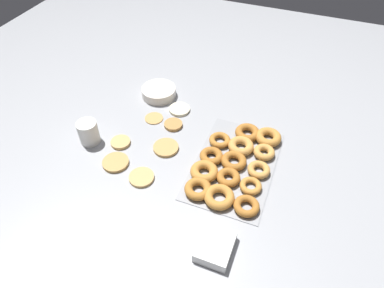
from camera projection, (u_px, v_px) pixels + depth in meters
ground_plane at (179, 145)px, 1.46m from camera, size 3.00×3.00×0.00m
pancake_0 at (179, 109)px, 1.62m from camera, size 0.10×0.10×0.01m
pancake_1 at (173, 125)px, 1.54m from camera, size 0.08×0.08×0.02m
pancake_2 at (116, 162)px, 1.38m from camera, size 0.11×0.11×0.01m
pancake_3 at (142, 177)px, 1.33m from camera, size 0.10×0.10×0.01m
pancake_4 at (166, 148)px, 1.44m from camera, size 0.11×0.11×0.01m
pancake_5 at (121, 142)px, 1.46m from camera, size 0.08×0.08×0.01m
pancake_6 at (154, 118)px, 1.58m from camera, size 0.08×0.08×0.01m
donut_tray at (234, 163)px, 1.36m from camera, size 0.49×0.31×0.04m
batter_bowl at (159, 92)px, 1.69m from camera, size 0.17×0.17×0.05m
container_stack at (215, 246)px, 1.11m from camera, size 0.13×0.11×0.04m
paper_cup at (88, 132)px, 1.44m from camera, size 0.08×0.08×0.10m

